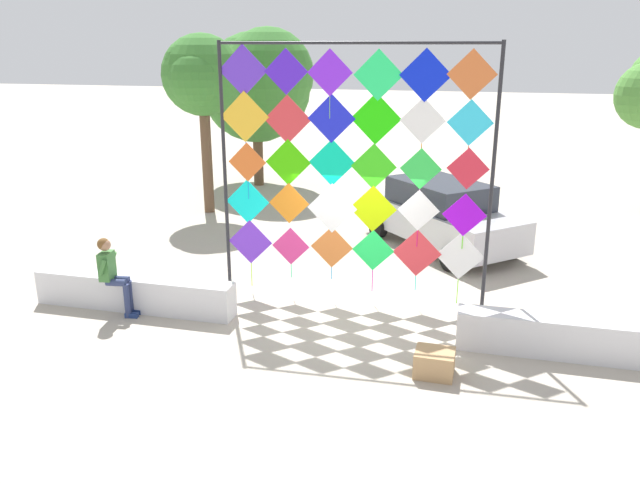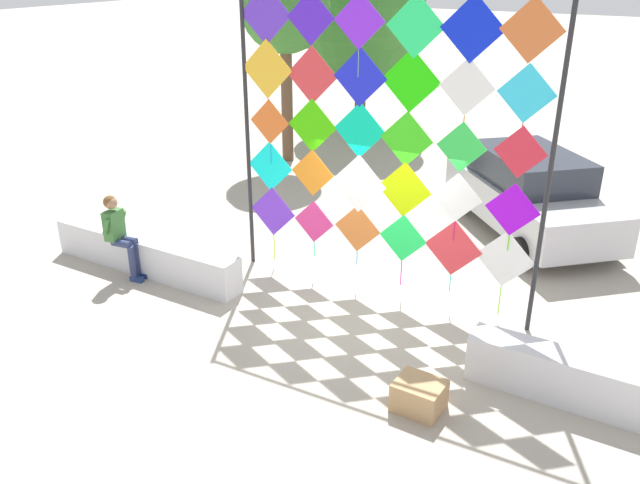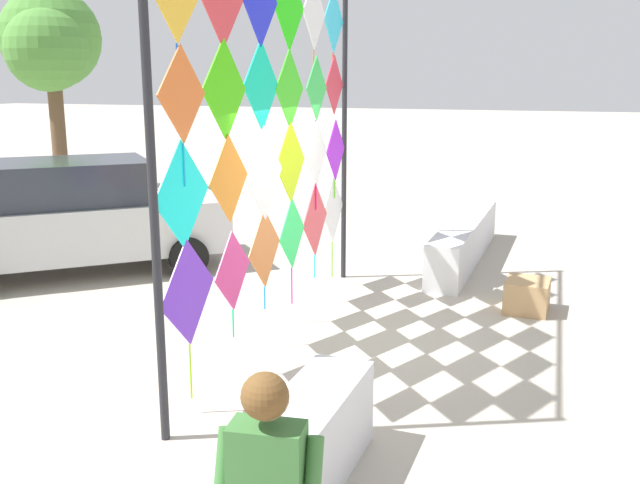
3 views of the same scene
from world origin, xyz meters
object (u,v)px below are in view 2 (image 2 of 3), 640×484
(kite_display_rack, at_px, (381,127))
(tree_broadleaf, at_px, (363,18))
(seated_vendor, at_px, (119,230))
(tree_palm_like, at_px, (281,8))
(cardboard_box_large, at_px, (419,396))
(parked_car, at_px, (530,193))

(kite_display_rack, distance_m, tree_broadleaf, 11.06)
(seated_vendor, distance_m, tree_palm_like, 8.08)
(seated_vendor, height_order, tree_palm_like, tree_palm_like)
(kite_display_rack, bearing_deg, seated_vendor, -156.87)
(cardboard_box_large, bearing_deg, kite_display_rack, 126.26)
(seated_vendor, relative_size, parked_car, 0.34)
(parked_car, distance_m, tree_palm_like, 7.86)
(kite_display_rack, xyz_separation_m, tree_palm_like, (-5.52, 5.58, 1.16))
(kite_display_rack, relative_size, parked_car, 1.17)
(tree_broadleaf, bearing_deg, kite_display_rack, -61.37)
(cardboard_box_large, distance_m, tree_palm_like, 11.60)
(parked_car, distance_m, tree_broadleaf, 9.28)
(kite_display_rack, xyz_separation_m, seated_vendor, (-4.08, -1.74, -1.95))
(seated_vendor, height_order, tree_broadleaf, tree_broadleaf)
(kite_display_rack, xyz_separation_m, tree_broadleaf, (-5.29, 9.69, 0.63))
(parked_car, bearing_deg, seated_vendor, -134.45)
(parked_car, xyz_separation_m, tree_broadleaf, (-6.79, 5.75, 2.62))
(kite_display_rack, bearing_deg, tree_palm_like, 134.65)
(kite_display_rack, distance_m, tree_palm_like, 7.93)
(kite_display_rack, height_order, seated_vendor, kite_display_rack)
(seated_vendor, bearing_deg, kite_display_rack, 23.13)
(kite_display_rack, xyz_separation_m, cardboard_box_large, (1.85, -2.53, -2.64))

